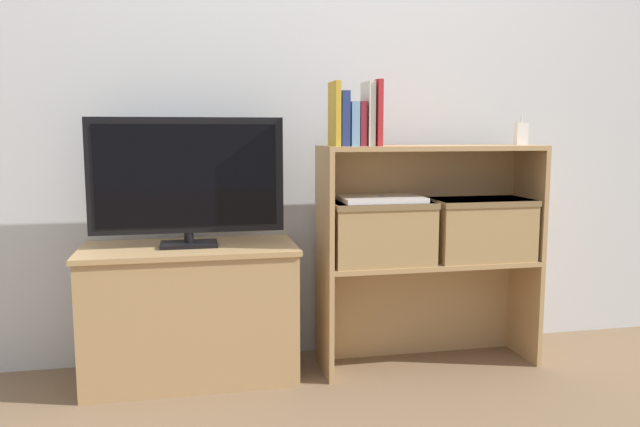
% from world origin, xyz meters
% --- Properties ---
extents(ground_plane, '(16.00, 16.00, 0.00)m').
position_xyz_m(ground_plane, '(0.00, 0.00, 0.00)').
color(ground_plane, brown).
extents(wall_back, '(10.00, 0.05, 2.40)m').
position_xyz_m(wall_back, '(0.00, 0.42, 1.20)').
color(wall_back, silver).
rests_on(wall_back, ground_plane).
extents(tv_stand, '(0.84, 0.40, 0.54)m').
position_xyz_m(tv_stand, '(-0.52, 0.19, 0.27)').
color(tv_stand, tan).
rests_on(tv_stand, ground_plane).
extents(tv, '(0.75, 0.14, 0.50)m').
position_xyz_m(tv, '(-0.52, 0.19, 0.81)').
color(tv, black).
rests_on(tv, tv_stand).
extents(bookshelf_lower_tier, '(0.92, 0.28, 0.45)m').
position_xyz_m(bookshelf_lower_tier, '(0.47, 0.20, 0.28)').
color(bookshelf_lower_tier, tan).
rests_on(bookshelf_lower_tier, ground_plane).
extents(bookshelf_upper_tier, '(0.92, 0.28, 0.48)m').
position_xyz_m(bookshelf_upper_tier, '(0.47, 0.20, 0.75)').
color(bookshelf_upper_tier, tan).
rests_on(bookshelf_upper_tier, bookshelf_lower_tier).
extents(book_mustard, '(0.02, 0.15, 0.25)m').
position_xyz_m(book_mustard, '(0.05, 0.10, 1.05)').
color(book_mustard, gold).
rests_on(book_mustard, bookshelf_upper_tier).
extents(book_navy, '(0.03, 0.14, 0.21)m').
position_xyz_m(book_navy, '(0.08, 0.10, 1.03)').
color(book_navy, navy).
rests_on(book_navy, bookshelf_upper_tier).
extents(book_skyblue, '(0.03, 0.14, 0.17)m').
position_xyz_m(book_skyblue, '(0.12, 0.10, 1.01)').
color(book_skyblue, '#709ECC').
rests_on(book_skyblue, bookshelf_upper_tier).
extents(book_maroon, '(0.03, 0.12, 0.17)m').
position_xyz_m(book_maroon, '(0.15, 0.10, 1.01)').
color(book_maroon, maroon).
rests_on(book_maroon, bookshelf_upper_tier).
extents(book_ivory, '(0.03, 0.13, 0.25)m').
position_xyz_m(book_ivory, '(0.18, 0.10, 1.05)').
color(book_ivory, silver).
rests_on(book_ivory, bookshelf_upper_tier).
extents(book_crimson, '(0.02, 0.15, 0.26)m').
position_xyz_m(book_crimson, '(0.21, 0.10, 1.06)').
color(book_crimson, '#B22328').
rests_on(book_crimson, bookshelf_upper_tier).
extents(baby_monitor, '(0.05, 0.03, 0.12)m').
position_xyz_m(baby_monitor, '(0.87, 0.14, 0.98)').
color(baby_monitor, white).
rests_on(baby_monitor, bookshelf_upper_tier).
extents(storage_basket_left, '(0.42, 0.25, 0.25)m').
position_xyz_m(storage_basket_left, '(0.25, 0.13, 0.59)').
color(storage_basket_left, tan).
rests_on(storage_basket_left, bookshelf_lower_tier).
extents(storage_basket_right, '(0.42, 0.25, 0.25)m').
position_xyz_m(storage_basket_right, '(0.69, 0.13, 0.59)').
color(storage_basket_right, tan).
rests_on(storage_basket_right, bookshelf_lower_tier).
extents(laptop, '(0.33, 0.23, 0.02)m').
position_xyz_m(laptop, '(0.25, 0.13, 0.72)').
color(laptop, white).
rests_on(laptop, storage_basket_left).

